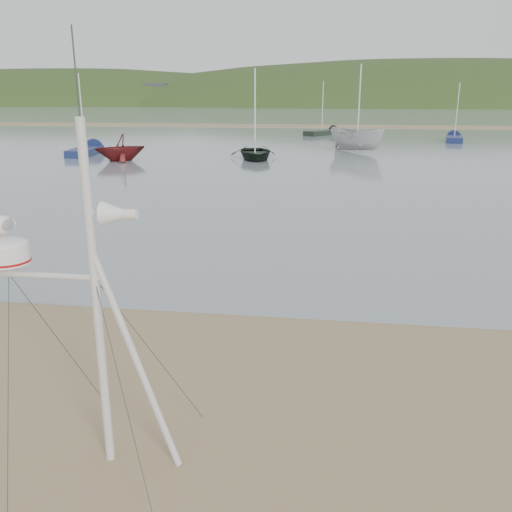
# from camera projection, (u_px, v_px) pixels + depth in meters

# --- Properties ---
(ground) EXTENTS (560.00, 560.00, 0.00)m
(ground) POSITION_uv_depth(u_px,v_px,m) (61.00, 423.00, 7.28)
(ground) COLOR olive
(ground) RESTS_ON ground
(water) EXTENTS (560.00, 256.00, 0.04)m
(water) POSITION_uv_depth(u_px,v_px,m) (321.00, 112.00, 132.46)
(water) COLOR gray
(water) RESTS_ON ground
(sandbar) EXTENTS (560.00, 7.00, 0.07)m
(sandbar) POSITION_uv_depth(u_px,v_px,m) (309.00, 126.00, 73.64)
(sandbar) COLOR olive
(sandbar) RESTS_ON water
(hill_ridge) EXTENTS (620.00, 180.00, 80.00)m
(hill_ridge) POSITION_uv_depth(u_px,v_px,m) (369.00, 152.00, 233.30)
(hill_ridge) COLOR #243816
(hill_ridge) RESTS_ON ground
(far_cottages) EXTENTS (294.40, 6.30, 8.00)m
(far_cottages) POSITION_uv_depth(u_px,v_px,m) (335.00, 95.00, 191.60)
(far_cottages) COLOR silver
(far_cottages) RESTS_ON ground
(mast_rig) EXTENTS (2.17, 2.32, 4.90)m
(mast_rig) POSITION_uv_depth(u_px,v_px,m) (96.00, 373.00, 6.21)
(mast_rig) COLOR silver
(mast_rig) RESTS_ON ground
(boat_dark) EXTENTS (3.26, 1.61, 4.38)m
(boat_dark) POSITION_uv_depth(u_px,v_px,m) (255.00, 126.00, 35.70)
(boat_dark) COLOR black
(boat_dark) RESTS_ON water
(boat_red) EXTENTS (3.13, 3.28, 3.28)m
(boat_red) POSITION_uv_depth(u_px,v_px,m) (119.00, 135.00, 35.09)
(boat_red) COLOR maroon
(boat_red) RESTS_ON water
(boat_white) EXTENTS (2.75, 2.75, 5.10)m
(boat_white) POSITION_uv_depth(u_px,v_px,m) (358.00, 117.00, 40.13)
(boat_white) COLOR beige
(boat_white) RESTS_ON water
(sailboat_blue_far) EXTENTS (2.31, 5.76, 5.63)m
(sailboat_blue_far) POSITION_uv_depth(u_px,v_px,m) (454.00, 138.00, 50.80)
(sailboat_blue_far) COLOR #15204B
(sailboat_blue_far) RESTS_ON ground
(sailboat_blue_near) EXTENTS (2.28, 6.23, 6.08)m
(sailboat_blue_near) POSITION_uv_depth(u_px,v_px,m) (91.00, 149.00, 40.30)
(sailboat_blue_near) COLOR #15204B
(sailboat_blue_near) RESTS_ON ground
(sailboat_dark_mid) EXTENTS (4.68, 5.70, 5.98)m
(sailboat_dark_mid) POSITION_uv_depth(u_px,v_px,m) (330.00, 132.00, 58.70)
(sailboat_dark_mid) COLOR black
(sailboat_dark_mid) RESTS_ON ground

